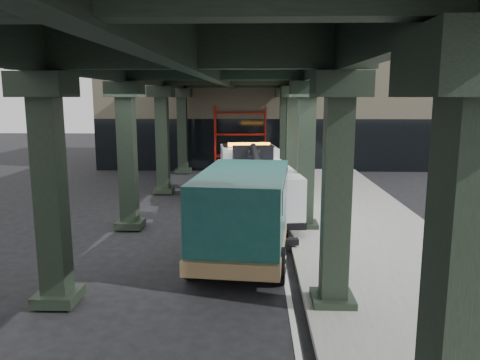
# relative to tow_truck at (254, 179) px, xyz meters

# --- Properties ---
(ground) EXTENTS (90.00, 90.00, 0.00)m
(ground) POSITION_rel_tow_truck_xyz_m (-0.85, -4.52, -1.33)
(ground) COLOR black
(ground) RESTS_ON ground
(sidewalk) EXTENTS (5.00, 40.00, 0.15)m
(sidewalk) POSITION_rel_tow_truck_xyz_m (3.65, -2.52, -1.26)
(sidewalk) COLOR gray
(sidewalk) RESTS_ON ground
(lane_stripe) EXTENTS (0.12, 38.00, 0.01)m
(lane_stripe) POSITION_rel_tow_truck_xyz_m (0.85, -2.52, -1.32)
(lane_stripe) COLOR silver
(lane_stripe) RESTS_ON ground
(viaduct) EXTENTS (7.40, 32.00, 6.40)m
(viaduct) POSITION_rel_tow_truck_xyz_m (-1.25, -2.52, 4.13)
(viaduct) COLOR black
(viaduct) RESTS_ON ground
(building) EXTENTS (22.00, 10.00, 8.00)m
(building) POSITION_rel_tow_truck_xyz_m (1.15, 15.48, 2.67)
(building) COLOR #C6B793
(building) RESTS_ON ground
(scaffolding) EXTENTS (3.08, 0.88, 4.00)m
(scaffolding) POSITION_rel_tow_truck_xyz_m (-0.85, 10.12, 0.78)
(scaffolding) COLOR #B5180E
(scaffolding) RESTS_ON ground
(tow_truck) EXTENTS (3.23, 8.52, 2.73)m
(tow_truck) POSITION_rel_tow_truck_xyz_m (0.00, 0.00, 0.00)
(tow_truck) COLOR black
(tow_truck) RESTS_ON ground
(towed_van) EXTENTS (2.99, 6.38, 2.51)m
(towed_van) POSITION_rel_tow_truck_xyz_m (-0.22, -5.10, 0.02)
(towed_van) COLOR #134541
(towed_van) RESTS_ON ground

